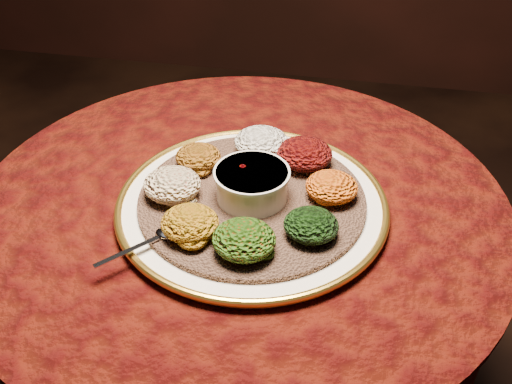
# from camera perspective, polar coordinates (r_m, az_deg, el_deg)

# --- Properties ---
(table) EXTENTS (0.96, 0.96, 0.73)m
(table) POSITION_cam_1_polar(r_m,az_deg,el_deg) (1.14, -1.51, -7.54)
(table) COLOR black
(table) RESTS_ON ground
(platter) EXTENTS (0.54, 0.54, 0.02)m
(platter) POSITION_cam_1_polar(r_m,az_deg,el_deg) (0.99, -0.40, -1.20)
(platter) COLOR white
(platter) RESTS_ON table
(injera) EXTENTS (0.49, 0.49, 0.01)m
(injera) POSITION_cam_1_polar(r_m,az_deg,el_deg) (0.98, -0.41, -0.71)
(injera) COLOR brown
(injera) RESTS_ON platter
(stew_bowl) EXTENTS (0.13, 0.13, 0.05)m
(stew_bowl) POSITION_cam_1_polar(r_m,az_deg,el_deg) (0.96, -0.42, 0.99)
(stew_bowl) COLOR silver
(stew_bowl) RESTS_ON injera
(spoon) EXTENTS (0.11, 0.11, 0.01)m
(spoon) POSITION_cam_1_polar(r_m,az_deg,el_deg) (0.90, -9.45, -4.33)
(spoon) COLOR silver
(spoon) RESTS_ON injera
(portion_ayib) EXTENTS (0.10, 0.10, 0.05)m
(portion_ayib) POSITION_cam_1_polar(r_m,az_deg,el_deg) (1.07, 0.54, 4.98)
(portion_ayib) COLOR white
(portion_ayib) RESTS_ON injera
(portion_kitfo) EXTENTS (0.10, 0.10, 0.05)m
(portion_kitfo) POSITION_cam_1_polar(r_m,az_deg,el_deg) (1.04, 4.85, 3.85)
(portion_kitfo) COLOR black
(portion_kitfo) RESTS_ON injera
(portion_tikil) EXTENTS (0.09, 0.08, 0.04)m
(portion_tikil) POSITION_cam_1_polar(r_m,az_deg,el_deg) (0.97, 7.58, 0.51)
(portion_tikil) COLOR #AE750E
(portion_tikil) RESTS_ON injera
(portion_gomen) EXTENTS (0.09, 0.08, 0.04)m
(portion_gomen) POSITION_cam_1_polar(r_m,az_deg,el_deg) (0.89, 5.53, -3.31)
(portion_gomen) COLOR black
(portion_gomen) RESTS_ON injera
(portion_mixveg) EXTENTS (0.10, 0.09, 0.05)m
(portion_mixveg) POSITION_cam_1_polar(r_m,az_deg,el_deg) (0.86, -1.20, -4.79)
(portion_mixveg) COLOR #992A09
(portion_mixveg) RESTS_ON injera
(portion_kik) EXTENTS (0.09, 0.09, 0.04)m
(portion_kik) POSITION_cam_1_polar(r_m,az_deg,el_deg) (0.89, -6.63, -3.10)
(portion_kik) COLOR #A9670E
(portion_kik) RESTS_ON injera
(portion_timatim) EXTENTS (0.10, 0.09, 0.05)m
(portion_timatim) POSITION_cam_1_polar(r_m,az_deg,el_deg) (0.97, -8.37, 0.74)
(portion_timatim) COLOR #700B06
(portion_timatim) RESTS_ON injera
(portion_shiro) EXTENTS (0.08, 0.08, 0.04)m
(portion_shiro) POSITION_cam_1_polar(r_m,az_deg,el_deg) (1.04, -5.79, 3.52)
(portion_shiro) COLOR #884810
(portion_shiro) RESTS_ON injera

